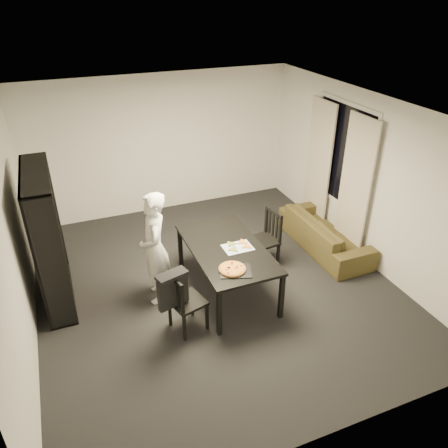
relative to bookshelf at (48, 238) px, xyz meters
name	(u,v)px	position (x,y,z in m)	size (l,w,h in m)	color
room	(214,207)	(2.16, -0.60, 0.35)	(5.01, 5.51, 2.61)	black
window_pane	(343,154)	(4.64, 0.00, 0.55)	(0.02, 1.40, 1.60)	black
window_frame	(342,154)	(4.64, 0.00, 0.55)	(0.03, 1.52, 1.72)	white
curtain_left	(355,187)	(4.56, -0.52, 0.20)	(0.03, 0.70, 2.25)	beige
curtain_right	(318,164)	(4.56, 0.52, 0.20)	(0.03, 0.70, 2.25)	beige
bookshelf	(48,238)	(0.00, 0.00, 0.00)	(0.35, 1.50, 1.90)	black
dining_table	(227,251)	(2.27, -0.79, -0.28)	(0.98, 1.76, 0.73)	black
chair_left	(182,299)	(1.43, -1.36, -0.45)	(0.50, 0.50, 0.87)	black
chair_right	(267,235)	(3.12, -0.39, -0.43)	(0.48, 0.48, 0.92)	black
draped_jacket	(173,288)	(1.32, -1.39, -0.23)	(0.42, 0.27, 0.48)	black
person	(155,248)	(1.31, -0.57, -0.14)	(0.59, 0.39, 1.63)	white
baking_tray	(236,271)	(2.16, -1.36, -0.21)	(0.40, 0.32, 0.01)	black
pepperoni_pizza	(232,269)	(2.13, -1.33, -0.19)	(0.35, 0.35, 0.03)	#935C2A
kitchen_towel	(238,247)	(2.41, -0.86, -0.21)	(0.40, 0.30, 0.01)	white
pizza_slices	(238,245)	(2.43, -0.82, -0.20)	(0.37, 0.31, 0.01)	#BB7C3A
sofa	(325,233)	(4.25, -0.32, -0.67)	(1.89, 0.74, 0.55)	#413C1A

